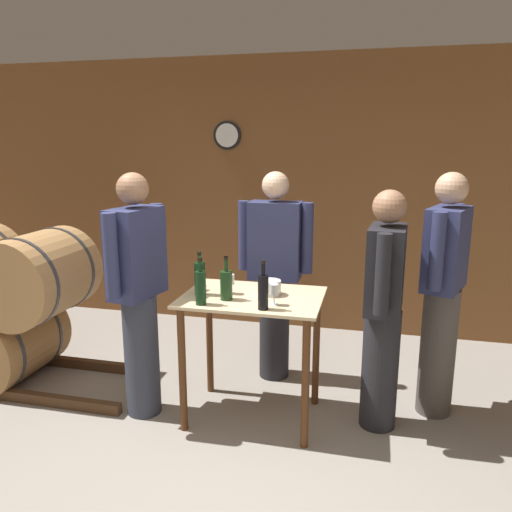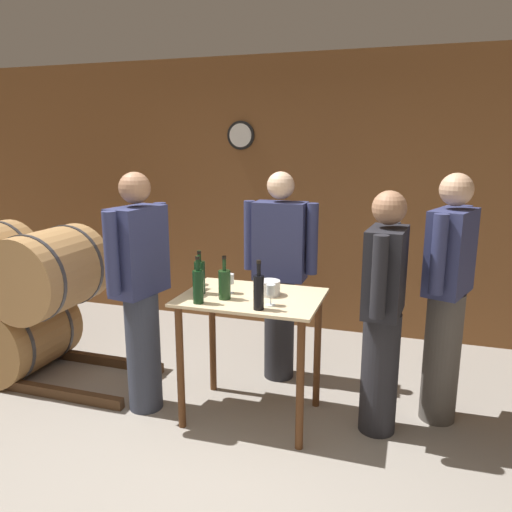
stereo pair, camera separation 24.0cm
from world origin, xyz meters
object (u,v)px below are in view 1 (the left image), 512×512
object	(u,v)px
wine_bottle_right	(263,291)
wine_bottle_far_left	(200,278)
ice_bucket	(270,288)
person_visitor_bearded	(138,291)
wine_glass_near_center	(274,290)
person_visitor_with_scarf	(275,272)
wine_glass_near_left	(230,280)
person_host	(443,291)
wine_bottle_center	(226,284)
person_visitor_near_door	(384,307)
wine_bottle_left	(201,286)

from	to	relation	value
wine_bottle_right	wine_bottle_far_left	bearing A→B (deg)	157.59
ice_bucket	person_visitor_bearded	xyz separation A→B (m)	(-0.88, -0.17, -0.04)
wine_glass_near_center	person_visitor_with_scarf	size ratio (longest dim) A/B	0.08
wine_glass_near_left	wine_glass_near_center	size ratio (longest dim) A/B	1.00
wine_glass_near_left	person_host	bearing A→B (deg)	14.14
wine_bottle_center	person_visitor_bearded	world-z (taller)	person_visitor_bearded
person_visitor_bearded	person_visitor_near_door	xyz separation A→B (m)	(1.62, 0.21, -0.05)
wine_glass_near_left	wine_glass_near_center	world-z (taller)	same
wine_bottle_right	ice_bucket	size ratio (longest dim) A/B	2.13
wine_glass_near_center	wine_glass_near_left	bearing A→B (deg)	154.22
wine_bottle_left	person_visitor_near_door	world-z (taller)	person_visitor_near_door
person_visitor_near_door	wine_glass_near_left	bearing A→B (deg)	-175.51
wine_bottle_center	wine_glass_near_left	distance (m)	0.13
wine_bottle_center	wine_glass_near_center	world-z (taller)	wine_bottle_center
wine_bottle_center	person_host	bearing A→B (deg)	19.14
wine_bottle_right	person_visitor_with_scarf	xyz separation A→B (m)	(-0.11, 0.90, -0.12)
wine_bottle_right	person_host	bearing A→B (deg)	28.94
wine_bottle_center	person_visitor_with_scarf	size ratio (longest dim) A/B	0.17
wine_bottle_left	person_visitor_bearded	size ratio (longest dim) A/B	0.18
wine_bottle_left	wine_bottle_right	size ratio (longest dim) A/B	0.99
wine_glass_near_left	person_host	xyz separation A→B (m)	(1.40, 0.35, -0.08)
person_visitor_bearded	person_host	bearing A→B (deg)	13.63
person_visitor_with_scarf	person_visitor_near_door	world-z (taller)	person_visitor_with_scarf
wine_bottle_left	person_visitor_near_door	xyz separation A→B (m)	(1.12, 0.34, -0.16)
wine_bottle_center	ice_bucket	bearing A→B (deg)	33.54
person_host	person_visitor_near_door	bearing A→B (deg)	-144.91
wine_bottle_far_left	wine_glass_near_center	bearing A→B (deg)	-10.56
person_host	person_visitor_bearded	bearing A→B (deg)	-166.37
wine_bottle_far_left	wine_glass_near_left	xyz separation A→B (m)	(0.19, 0.06, -0.02)
person_visitor_bearded	wine_bottle_right	bearing A→B (deg)	-8.07
person_visitor_with_scarf	person_visitor_bearded	size ratio (longest dim) A/B	0.98
wine_glass_near_center	person_visitor_with_scarf	world-z (taller)	person_visitor_with_scarf
wine_bottle_far_left	person_visitor_with_scarf	bearing A→B (deg)	62.40
person_host	person_visitor_near_door	xyz separation A→B (m)	(-0.39, -0.27, -0.05)
person_visitor_bearded	person_visitor_with_scarf	bearing A→B (deg)	44.53
wine_bottle_center	person_visitor_bearded	distance (m)	0.63
wine_glass_near_center	ice_bucket	bearing A→B (deg)	108.77
ice_bucket	person_host	bearing A→B (deg)	15.44
wine_bottle_left	person_visitor_bearded	xyz separation A→B (m)	(-0.50, 0.13, -0.10)
wine_bottle_far_left	person_visitor_near_door	distance (m)	1.22
wine_bottle_right	person_visitor_bearded	xyz separation A→B (m)	(-0.90, 0.13, -0.11)
wine_bottle_center	wine_glass_near_left	bearing A→B (deg)	96.18
wine_bottle_far_left	wine_glass_near_center	world-z (taller)	wine_bottle_far_left
wine_bottle_far_left	person_visitor_near_door	size ratio (longest dim) A/B	0.18
ice_bucket	person_host	xyz separation A→B (m)	(1.13, 0.31, -0.04)
wine_glass_near_left	person_visitor_with_scarf	xyz separation A→B (m)	(0.18, 0.64, -0.10)
wine_bottle_right	person_visitor_bearded	distance (m)	0.91
wine_glass_near_center	wine_bottle_center	bearing A→B (deg)	173.94
wine_bottle_far_left	person_host	distance (m)	1.64
wine_bottle_far_left	wine_bottle_center	size ratio (longest dim) A/B	1.02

